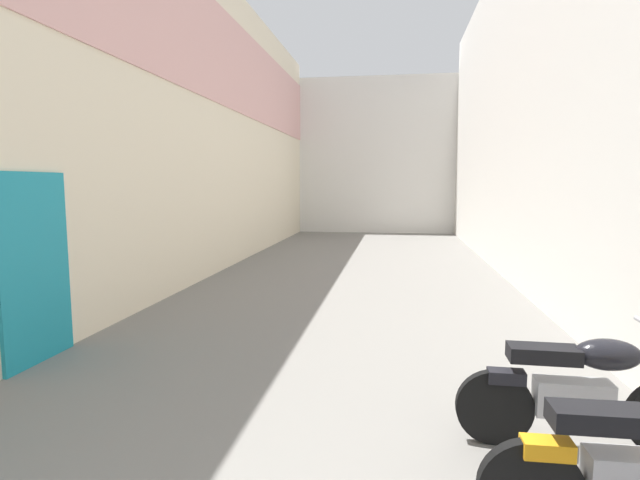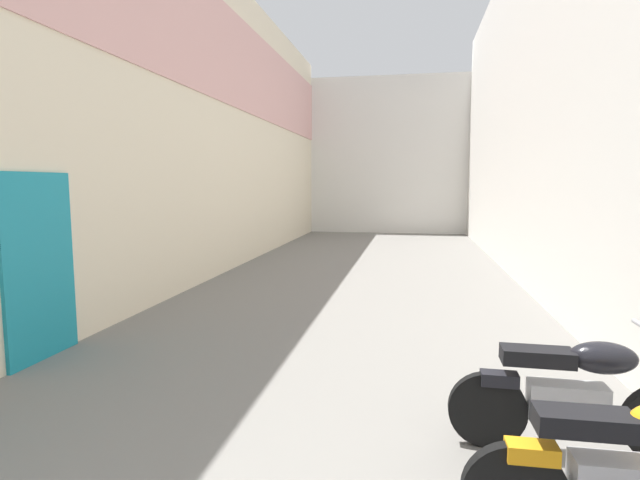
# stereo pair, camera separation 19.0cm
# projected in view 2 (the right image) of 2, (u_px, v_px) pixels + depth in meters

# --- Properties ---
(ground_plane) EXTENTS (37.46, 37.46, 0.00)m
(ground_plane) POSITION_uv_depth(u_px,v_px,m) (347.00, 306.00, 8.33)
(ground_plane) COLOR slate
(building_left) EXTENTS (0.45, 21.46, 6.98)m
(building_left) POSITION_uv_depth(u_px,v_px,m) (200.00, 115.00, 10.46)
(building_left) COLOR beige
(building_left) RESTS_ON ground
(building_right) EXTENTS (0.45, 21.46, 7.59)m
(building_right) POSITION_uv_depth(u_px,v_px,m) (544.00, 91.00, 9.22)
(building_right) COLOR silver
(building_right) RESTS_ON ground
(building_far_end) EXTENTS (9.48, 2.00, 6.47)m
(building_far_end) POSITION_uv_depth(u_px,v_px,m) (389.00, 157.00, 21.37)
(building_far_end) COLOR silver
(building_far_end) RESTS_ON ground
(motorcycle_third) EXTENTS (1.85, 0.58, 1.04)m
(motorcycle_third) POSITION_uv_depth(u_px,v_px,m) (638.00, 471.00, 2.70)
(motorcycle_third) COLOR black
(motorcycle_third) RESTS_ON ground
(motorcycle_fourth) EXTENTS (1.85, 0.58, 1.04)m
(motorcycle_fourth) POSITION_uv_depth(u_px,v_px,m) (576.00, 392.00, 3.72)
(motorcycle_fourth) COLOR black
(motorcycle_fourth) RESTS_ON ground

